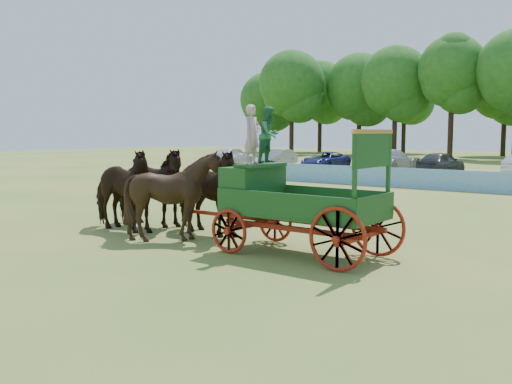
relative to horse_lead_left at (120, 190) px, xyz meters
The scene contains 8 objects.
ground 5.74m from the horse_lead_left, ahead, with size 160.00×160.00×0.00m, color olive.
horse_lead_left is the anchor object (origin of this frame).
horse_lead_right 1.10m from the horse_lead_left, 90.00° to the left, with size 1.33×2.92×2.46m, color black.
horse_wheel_left 2.40m from the horse_lead_left, ahead, with size 1.99×2.24×2.47m, color black.
horse_wheel_right 2.64m from the horse_lead_left, 24.62° to the left, with size 1.33×2.92×2.46m, color black.
farm_dray 5.42m from the horse_lead_left, ahead, with size 6.00×2.00×3.60m.
sponsor_banner 18.58m from the horse_lead_left, 75.64° to the left, with size 26.00×0.08×1.05m, color #2271B8.
parked_cars 29.70m from the horse_lead_left, 88.16° to the left, with size 46.57×7.79×1.64m.
Camera 1 is at (7.89, -10.72, 2.93)m, focal length 40.00 mm.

